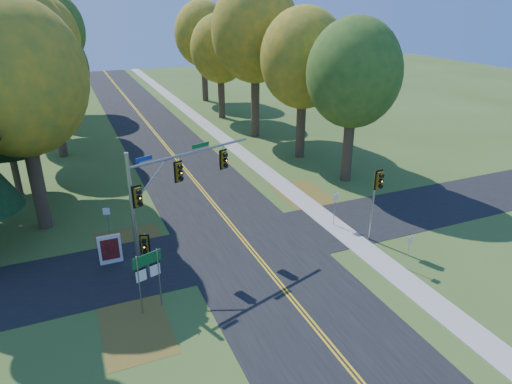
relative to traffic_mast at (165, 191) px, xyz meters
name	(u,v)px	position (x,y,z in m)	size (l,w,h in m)	color
ground	(260,260)	(4.76, -1.48, -4.50)	(160.00, 160.00, 0.00)	#35521C
road_main	(260,260)	(4.76, -1.48, -4.49)	(8.00, 160.00, 0.02)	black
road_cross	(247,244)	(4.76, 0.52, -4.49)	(60.00, 6.00, 0.02)	black
centerline_left	(258,260)	(4.66, -1.48, -4.48)	(0.10, 160.00, 0.01)	gold
centerline_right	(261,259)	(4.86, -1.48, -4.48)	(0.10, 160.00, 0.01)	gold
sidewalk_east	(351,239)	(10.96, -1.48, -4.47)	(1.60, 160.00, 0.06)	#9E998E
leaf_patch_w_near	(132,250)	(-1.74, 2.52, -4.50)	(4.00, 6.00, 0.00)	brown
leaf_patch_e	(312,201)	(11.56, 4.52, -4.50)	(3.50, 8.00, 0.00)	brown
leaf_patch_w_far	(135,326)	(-2.74, -4.48, -4.50)	(3.00, 5.00, 0.00)	brown
tree_w_a	(18,79)	(-6.37, 7.91, 4.98)	(8.00, 8.00, 14.15)	#38281C
tree_e_a	(354,74)	(16.32, 7.30, 4.03)	(7.20, 7.20, 12.73)	#38281C
tree_w_b	(11,52)	(-6.96, 14.81, 5.86)	(8.60, 8.60, 15.38)	#38281C
tree_e_b	(304,59)	(15.73, 14.10, 4.39)	(7.60, 7.60, 13.33)	#38281C
tree_w_c	(50,70)	(-4.78, 22.99, 3.44)	(6.80, 6.80, 11.91)	#38281C
tree_e_c	(256,32)	(14.64, 22.21, 6.16)	(8.80, 8.80, 15.79)	#38281C
tree_w_d	(39,41)	(-5.37, 31.71, 5.28)	(8.20, 8.20, 14.56)	#38281C
tree_e_d	(220,49)	(14.02, 31.39, 3.73)	(7.00, 7.00, 12.32)	#38281C
tree_w_e	(50,31)	(-4.17, 42.61, 5.57)	(8.40, 8.40, 14.97)	#38281C
tree_e_e	(203,34)	(15.23, 42.10, 4.69)	(7.80, 7.80, 13.74)	#38281C
traffic_mast	(165,191)	(0.00, 0.00, 0.00)	(7.36, 2.85, 7.00)	gray
east_signal_pole	(377,188)	(11.97, -2.12, -0.97)	(0.54, 0.62, 4.66)	gray
ped_signal_pole	(145,249)	(-1.54, -1.66, -2.21)	(0.47, 0.56, 3.08)	#93969B
route_sign_cluster	(148,270)	(-1.78, -3.50, -2.31)	(1.39, 0.50, 3.12)	gray
info_kiosk	(110,249)	(-3.04, 1.53, -3.64)	(1.26, 0.20, 1.74)	silver
reg_sign_e_north	(335,203)	(10.95, 0.55, -2.89)	(0.44, 0.18, 2.36)	gray
reg_sign_e_south	(409,246)	(11.83, -5.49, -3.08)	(0.38, 0.15, 2.07)	gray
reg_sign_w	(107,217)	(-2.79, 4.51, -3.02)	(0.41, 0.14, 2.17)	gray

